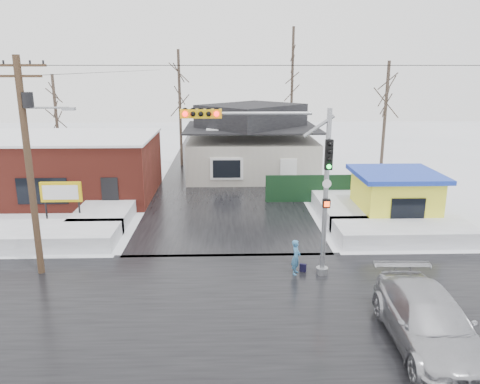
{
  "coord_description": "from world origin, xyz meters",
  "views": [
    {
      "loc": [
        -0.06,
        -15.22,
        8.54
      ],
      "look_at": [
        0.58,
        5.44,
        3.0
      ],
      "focal_mm": 35.0,
      "sensor_mm": 36.0,
      "label": 1
    }
  ],
  "objects_px": {
    "utility_pole": "(30,155)",
    "pedestrian": "(296,257)",
    "kiosk": "(395,196)",
    "traffic_signal": "(288,170)",
    "car": "(429,322)",
    "marquee_sign": "(61,193)"
  },
  "relations": [
    {
      "from": "utility_pole",
      "to": "pedestrian",
      "type": "height_order",
      "value": "utility_pole"
    },
    {
      "from": "kiosk",
      "to": "pedestrian",
      "type": "distance_m",
      "value": 9.63
    },
    {
      "from": "kiosk",
      "to": "traffic_signal",
      "type": "bearing_deg",
      "value": -135.16
    },
    {
      "from": "utility_pole",
      "to": "car",
      "type": "relative_size",
      "value": 1.54
    },
    {
      "from": "pedestrian",
      "to": "marquee_sign",
      "type": "bearing_deg",
      "value": 83.0
    },
    {
      "from": "utility_pole",
      "to": "kiosk",
      "type": "xyz_separation_m",
      "value": [
        17.43,
        6.49,
        -3.65
      ]
    },
    {
      "from": "traffic_signal",
      "to": "kiosk",
      "type": "height_order",
      "value": "traffic_signal"
    },
    {
      "from": "marquee_sign",
      "to": "kiosk",
      "type": "distance_m",
      "value": 18.51
    },
    {
      "from": "pedestrian",
      "to": "car",
      "type": "relative_size",
      "value": 0.26
    },
    {
      "from": "traffic_signal",
      "to": "marquee_sign",
      "type": "height_order",
      "value": "traffic_signal"
    },
    {
      "from": "marquee_sign",
      "to": "kiosk",
      "type": "bearing_deg",
      "value": 1.55
    },
    {
      "from": "marquee_sign",
      "to": "kiosk",
      "type": "height_order",
      "value": "kiosk"
    },
    {
      "from": "kiosk",
      "to": "car",
      "type": "relative_size",
      "value": 0.79
    },
    {
      "from": "marquee_sign",
      "to": "kiosk",
      "type": "relative_size",
      "value": 0.55
    },
    {
      "from": "utility_pole",
      "to": "pedestrian",
      "type": "xyz_separation_m",
      "value": [
        10.8,
        -0.46,
        -4.36
      ]
    },
    {
      "from": "utility_pole",
      "to": "marquee_sign",
      "type": "relative_size",
      "value": 3.53
    },
    {
      "from": "utility_pole",
      "to": "car",
      "type": "height_order",
      "value": "utility_pole"
    },
    {
      "from": "kiosk",
      "to": "pedestrian",
      "type": "xyz_separation_m",
      "value": [
        -6.63,
        -6.95,
        -0.71
      ]
    },
    {
      "from": "utility_pole",
      "to": "car",
      "type": "distance_m",
      "value": 15.92
    },
    {
      "from": "traffic_signal",
      "to": "kiosk",
      "type": "xyz_separation_m",
      "value": [
        7.07,
        7.03,
        -3.08
      ]
    },
    {
      "from": "utility_pole",
      "to": "kiosk",
      "type": "distance_m",
      "value": 18.95
    },
    {
      "from": "traffic_signal",
      "to": "utility_pole",
      "type": "relative_size",
      "value": 0.78
    }
  ]
}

